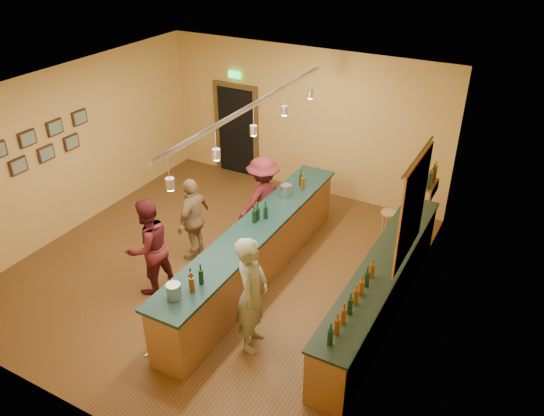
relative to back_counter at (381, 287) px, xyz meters
The scene contains 18 objects.
floor 3.01m from the back_counter, behind, with size 7.00×7.00×0.00m, color #593219.
ceiling 4.03m from the back_counter, behind, with size 6.50×7.00×0.02m, color silver.
wall_back 4.59m from the back_counter, 131.80° to the left, with size 6.50×0.02×3.20m, color tan.
wall_front 4.86m from the back_counter, 128.91° to the right, with size 6.50×0.02×3.20m, color tan.
wall_left 6.32m from the back_counter, behind, with size 0.02×7.00×3.20m, color tan.
wall_right 1.16m from the back_counter, 32.52° to the right, with size 0.02×7.00×3.20m, color tan.
doorway 5.75m from the back_counter, 144.79° to the left, with size 1.15×0.09×2.48m.
tapestry 1.41m from the back_counter, 40.29° to the left, with size 0.03×1.40×1.60m, color #96341E.
bottle_shelf 2.10m from the back_counter, 83.32° to the left, with size 0.17×0.55×0.54m.
picture_grid 6.42m from the back_counter, behind, with size 0.06×2.20×0.70m, color #382111, non-canonical shape.
back_counter is the anchor object (origin of this frame).
tasting_bar 2.17m from the back_counter, behind, with size 0.73×5.10×1.38m.
pendant_track 3.30m from the back_counter, behind, with size 0.11×4.60×0.50m.
bartender 2.16m from the back_counter, 131.42° to the right, with size 0.67×0.44×1.84m, color gray.
customer_a 3.77m from the back_counter, 160.41° to the right, with size 0.82×0.64×1.69m, color #59191E.
customer_b 3.48m from the back_counter, behind, with size 0.93×0.39×1.59m, color #997A51.
customer_c 2.92m from the back_counter, 158.78° to the left, with size 1.09×0.63×1.69m, color #59191E.
bar_stool 2.09m from the back_counter, 104.54° to the left, with size 0.32×0.32×0.66m.
Camera 1 is at (4.61, -6.41, 5.65)m, focal length 35.00 mm.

